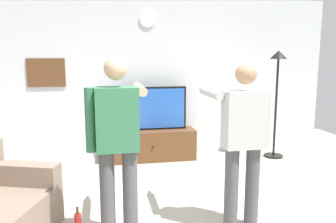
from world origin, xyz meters
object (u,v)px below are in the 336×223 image
Objects in this scene: tv_stand at (151,145)px; television at (150,108)px; floor_lamp at (277,82)px; wall_clock at (148,19)px; person_standing_nearer_couch at (243,136)px; person_standing_nearer_lamp at (118,140)px; framed_picture at (46,73)px.

television reaches higher than tv_stand.
floor_lamp reaches higher than tv_stand.
wall_clock reaches higher than person_standing_nearer_couch.
wall_clock reaches higher than tv_stand.
floor_lamp is at bearing -6.64° from tv_stand.
floor_lamp is (2.10, -0.29, 0.43)m from television.
wall_clock is at bearing 165.71° from floor_lamp.
television is 0.71× the size of person_standing_nearer_couch.
television is 0.66× the size of floor_lamp.
person_standing_nearer_lamp is (-0.66, -2.74, -1.34)m from wall_clock.
wall_clock is (0.00, 0.24, 1.46)m from television.
wall_clock is 0.15× the size of person_standing_nearer_lamp.
wall_clock is 0.15× the size of floor_lamp.
floor_lamp reaches higher than framed_picture.
television is at bearing -8.58° from framed_picture.
framed_picture is (-1.65, 0.30, 1.21)m from tv_stand.
person_standing_nearer_lamp is at bearing -141.34° from floor_lamp.
floor_lamp is at bearing -7.88° from television.
person_standing_nearer_couch reaches higher than tv_stand.
wall_clock reaches higher than person_standing_nearer_lamp.
wall_clock is at bearing 76.41° from person_standing_nearer_lamp.
person_standing_nearer_lamp is (-0.66, -2.45, 0.73)m from tv_stand.
framed_picture is at bearing 129.35° from person_standing_nearer_couch.
tv_stand is at bearing -90.00° from wall_clock.
wall_clock is 0.16× the size of person_standing_nearer_couch.
person_standing_nearer_lamp reaches higher than television.
wall_clock reaches higher than television.
framed_picture is 2.96m from person_standing_nearer_lamp.
framed_picture is 3.79m from floor_lamp.
television is 2.16m from floor_lamp.
tv_stand is 5.47× the size of wall_clock.
wall_clock is at bearing 90.00° from tv_stand.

